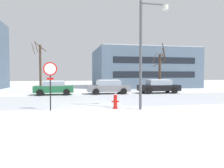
{
  "coord_description": "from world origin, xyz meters",
  "views": [
    {
      "loc": [
        -1.59,
        -14.18,
        2.02
      ],
      "look_at": [
        2.39,
        5.02,
        1.19
      ],
      "focal_mm": 35.07,
      "sensor_mm": 36.0,
      "label": 1
    }
  ],
  "objects_px": {
    "parked_car_green": "(54,88)",
    "parked_car_black": "(159,86)",
    "stop_sign": "(50,77)",
    "parked_car_gray": "(108,87)",
    "fire_hydrant": "(115,101)",
    "street_lamp": "(145,44)"
  },
  "relations": [
    {
      "from": "stop_sign",
      "to": "fire_hydrant",
      "type": "distance_m",
      "value": 4.01
    },
    {
      "from": "parked_car_gray",
      "to": "fire_hydrant",
      "type": "bearing_deg",
      "value": -98.42
    },
    {
      "from": "stop_sign",
      "to": "parked_car_black",
      "type": "height_order",
      "value": "stop_sign"
    },
    {
      "from": "fire_hydrant",
      "to": "parked_car_gray",
      "type": "height_order",
      "value": "parked_car_gray"
    },
    {
      "from": "street_lamp",
      "to": "parked_car_green",
      "type": "bearing_deg",
      "value": 118.63
    },
    {
      "from": "parked_car_gray",
      "to": "parked_car_black",
      "type": "xyz_separation_m",
      "value": [
        5.57,
        -0.23,
        0.0
      ]
    },
    {
      "from": "stop_sign",
      "to": "parked_car_gray",
      "type": "distance_m",
      "value": 11.25
    },
    {
      "from": "parked_car_green",
      "to": "street_lamp",
      "type": "bearing_deg",
      "value": -61.37
    },
    {
      "from": "street_lamp",
      "to": "parked_car_green",
      "type": "distance_m",
      "value": 12.38
    },
    {
      "from": "parked_car_green",
      "to": "parked_car_black",
      "type": "xyz_separation_m",
      "value": [
        11.14,
        -0.2,
        0.03
      ]
    },
    {
      "from": "fire_hydrant",
      "to": "parked_car_black",
      "type": "distance_m",
      "value": 12.04
    },
    {
      "from": "street_lamp",
      "to": "parked_car_gray",
      "type": "xyz_separation_m",
      "value": [
        -0.18,
        10.56,
        -3.03
      ]
    },
    {
      "from": "street_lamp",
      "to": "stop_sign",
      "type": "bearing_deg",
      "value": 173.05
    },
    {
      "from": "parked_car_black",
      "to": "street_lamp",
      "type": "bearing_deg",
      "value": -117.59
    },
    {
      "from": "stop_sign",
      "to": "parked_car_gray",
      "type": "height_order",
      "value": "stop_sign"
    },
    {
      "from": "stop_sign",
      "to": "fire_hydrant",
      "type": "bearing_deg",
      "value": -1.42
    },
    {
      "from": "stop_sign",
      "to": "street_lamp",
      "type": "distance_m",
      "value": 5.74
    },
    {
      "from": "fire_hydrant",
      "to": "parked_car_black",
      "type": "xyz_separation_m",
      "value": [
        7.05,
        9.76,
        0.3
      ]
    },
    {
      "from": "parked_car_green",
      "to": "stop_sign",
      "type": "bearing_deg",
      "value": -87.93
    },
    {
      "from": "parked_car_gray",
      "to": "parked_car_green",
      "type": "bearing_deg",
      "value": -179.67
    },
    {
      "from": "parked_car_gray",
      "to": "street_lamp",
      "type": "bearing_deg",
      "value": -89.05
    },
    {
      "from": "stop_sign",
      "to": "parked_car_green",
      "type": "height_order",
      "value": "stop_sign"
    }
  ]
}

